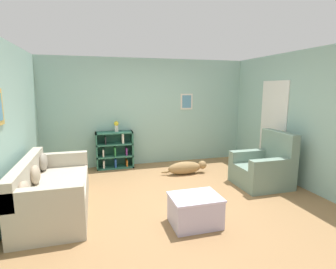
{
  "coord_description": "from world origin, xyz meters",
  "views": [
    {
      "loc": [
        -1.29,
        -4.16,
        1.9
      ],
      "look_at": [
        0.0,
        0.4,
        1.05
      ],
      "focal_mm": 28.0,
      "sensor_mm": 36.0,
      "label": 1
    }
  ],
  "objects_px": {
    "bookshelf": "(115,150)",
    "couch": "(52,192)",
    "dog": "(186,168)",
    "vase": "(116,126)",
    "coffee_table": "(195,209)",
    "recliner_chair": "(264,168)"
  },
  "relations": [
    {
      "from": "recliner_chair",
      "to": "coffee_table",
      "type": "bearing_deg",
      "value": -150.7
    },
    {
      "from": "bookshelf",
      "to": "recliner_chair",
      "type": "bearing_deg",
      "value": -35.83
    },
    {
      "from": "bookshelf",
      "to": "dog",
      "type": "height_order",
      "value": "bookshelf"
    },
    {
      "from": "coffee_table",
      "to": "recliner_chair",
      "type": "bearing_deg",
      "value": 29.3
    },
    {
      "from": "coffee_table",
      "to": "dog",
      "type": "bearing_deg",
      "value": 73.3
    },
    {
      "from": "recliner_chair",
      "to": "coffee_table",
      "type": "relative_size",
      "value": 1.54
    },
    {
      "from": "bookshelf",
      "to": "vase",
      "type": "distance_m",
      "value": 0.59
    },
    {
      "from": "couch",
      "to": "vase",
      "type": "height_order",
      "value": "vase"
    },
    {
      "from": "dog",
      "to": "vase",
      "type": "height_order",
      "value": "vase"
    },
    {
      "from": "bookshelf",
      "to": "coffee_table",
      "type": "height_order",
      "value": "bookshelf"
    },
    {
      "from": "coffee_table",
      "to": "bookshelf",
      "type": "bearing_deg",
      "value": 105.83
    },
    {
      "from": "couch",
      "to": "dog",
      "type": "bearing_deg",
      "value": 23.75
    },
    {
      "from": "bookshelf",
      "to": "dog",
      "type": "distance_m",
      "value": 1.77
    },
    {
      "from": "vase",
      "to": "coffee_table",
      "type": "bearing_deg",
      "value": -75.1
    },
    {
      "from": "couch",
      "to": "bookshelf",
      "type": "xyz_separation_m",
      "value": [
        1.11,
        2.06,
        0.11
      ]
    },
    {
      "from": "couch",
      "to": "dog",
      "type": "distance_m",
      "value": 2.85
    },
    {
      "from": "dog",
      "to": "bookshelf",
      "type": "bearing_deg",
      "value": 148.32
    },
    {
      "from": "recliner_chair",
      "to": "coffee_table",
      "type": "xyz_separation_m",
      "value": [
        -1.88,
        -1.05,
        -0.13
      ]
    },
    {
      "from": "coffee_table",
      "to": "dog",
      "type": "distance_m",
      "value": 2.2
    },
    {
      "from": "recliner_chair",
      "to": "bookshelf",
      "type": "bearing_deg",
      "value": 144.17
    },
    {
      "from": "bookshelf",
      "to": "couch",
      "type": "bearing_deg",
      "value": -118.29
    },
    {
      "from": "couch",
      "to": "recliner_chair",
      "type": "relative_size",
      "value": 1.84
    }
  ]
}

